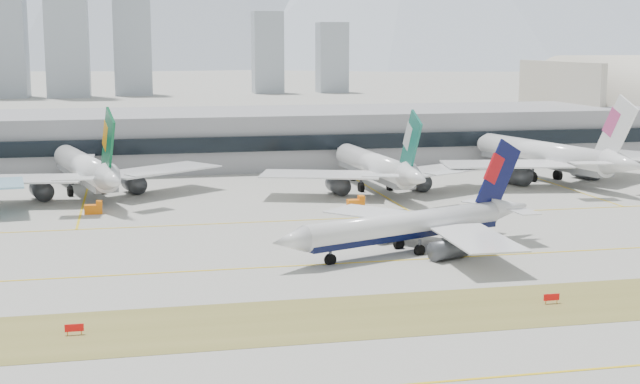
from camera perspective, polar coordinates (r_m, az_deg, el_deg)
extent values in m
plane|color=#A4A299|center=(143.52, -0.21, -4.18)|extent=(3000.00, 3000.00, 0.00)
cube|color=olive|center=(113.53, 3.16, -7.91)|extent=(360.00, 18.00, 0.06)
cube|color=yellow|center=(138.77, 0.22, -4.65)|extent=(360.00, 0.45, 0.04)
cube|color=yellow|center=(92.80, 6.98, -12.02)|extent=(360.00, 0.45, 0.04)
cube|color=yellow|center=(172.28, -2.27, -1.86)|extent=(360.00, 0.45, 0.04)
cylinder|color=white|center=(146.25, 5.42, -2.11)|extent=(37.28, 17.58, 4.19)
cube|color=black|center=(146.48, 5.41, -2.55)|extent=(36.34, 16.71, 1.88)
cone|color=white|center=(133.91, -2.02, -3.16)|extent=(6.96, 6.00, 4.19)
cone|color=white|center=(161.51, 11.95, -0.98)|extent=(9.45, 6.95, 4.19)
cube|color=white|center=(158.33, 4.21, -1.43)|extent=(20.99, 21.57, 0.25)
cube|color=white|center=(164.20, 10.22, -0.64)|extent=(6.58, 6.90, 0.17)
cylinder|color=#3F4247|center=(154.50, 4.43, -2.58)|extent=(7.08, 5.21, 3.14)
cube|color=#3F4247|center=(154.24, 4.44, -2.13)|extent=(2.60, 1.24, 1.47)
cube|color=white|center=(140.94, 9.93, -2.92)|extent=(9.86, 20.83, 0.25)
cube|color=white|center=(156.59, 12.94, -1.23)|extent=(4.02, 6.04, 0.17)
cylinder|color=#3F4247|center=(142.83, 8.21, -3.66)|extent=(7.08, 5.21, 3.14)
cube|color=#3F4247|center=(142.55, 8.23, -3.16)|extent=(2.60, 1.24, 1.47)
cube|color=#090D3D|center=(158.71, 11.34, 1.00)|extent=(9.80, 4.04, 13.12)
cube|color=#AD0B13|center=(157.78, 11.08, 1.47)|extent=(4.53, 2.10, 5.62)
cylinder|color=#3F4247|center=(138.60, 0.66, -4.14)|extent=(0.50, 0.50, 2.51)
cylinder|color=black|center=(138.72, 0.66, -4.35)|extent=(2.02, 1.36, 1.88)
cylinder|color=#3F4247|center=(145.55, 6.40, -3.54)|extent=(0.50, 0.50, 2.51)
cylinder|color=black|center=(145.67, 6.39, -3.74)|extent=(2.02, 1.36, 1.88)
cylinder|color=#3F4247|center=(149.68, 5.07, -3.15)|extent=(0.50, 0.50, 2.51)
cylinder|color=black|center=(149.80, 5.07, -3.35)|extent=(2.02, 1.36, 1.88)
cylinder|color=white|center=(208.59, -14.83, 1.57)|extent=(16.35, 43.15, 5.70)
cube|color=slate|center=(208.81, -14.81, 1.14)|extent=(15.30, 42.10, 2.57)
cone|color=white|center=(232.78, -16.10, 2.31)|extent=(7.17, 7.81, 5.70)
cone|color=white|center=(183.04, -13.12, 0.79)|extent=(7.92, 10.70, 5.70)
cube|color=white|center=(206.32, -10.27, 1.41)|extent=(29.45, 26.37, 0.34)
cube|color=white|center=(186.53, -11.04, 1.15)|extent=(8.98, 7.83, 0.23)
cylinder|color=#3F4247|center=(208.13, -11.82, 0.55)|extent=(5.94, 8.03, 4.28)
cube|color=#3F4247|center=(207.88, -11.83, 1.02)|extent=(1.17, 3.00, 2.00)
cube|color=white|center=(199.95, -18.75, 0.80)|extent=(28.76, 15.98, 0.34)
cube|color=white|center=(183.16, -15.51, 0.83)|extent=(8.22, 4.66, 0.23)
cylinder|color=#3F4247|center=(203.95, -17.39, 0.14)|extent=(5.94, 8.03, 4.28)
cube|color=#3F4247|center=(203.69, -17.42, 0.61)|extent=(1.17, 3.00, 2.00)
cube|color=#0B502D|center=(185.06, -13.42, 2.98)|extent=(3.49, 11.67, 15.29)
cube|color=orange|center=(186.04, -13.52, 3.53)|extent=(1.96, 5.36, 6.54)
cylinder|color=#3F4247|center=(225.13, -15.65, 0.92)|extent=(0.68, 0.68, 3.42)
cylinder|color=black|center=(225.23, -15.64, 0.74)|extent=(1.61, 2.73, 2.57)
cylinder|color=#3F4247|center=(207.37, -15.70, 0.21)|extent=(0.68, 0.68, 3.42)
cylinder|color=black|center=(207.49, -15.70, 0.01)|extent=(1.61, 2.73, 2.57)
cylinder|color=#3F4247|center=(208.87, -13.71, 0.36)|extent=(0.68, 0.68, 3.42)
cylinder|color=black|center=(208.98, -13.70, 0.16)|extent=(1.61, 2.73, 2.57)
cylinder|color=white|center=(207.71, 3.48, 1.76)|extent=(8.44, 41.57, 5.46)
cube|color=slate|center=(207.92, 3.47, 1.35)|extent=(7.56, 40.69, 2.46)
cone|color=white|center=(230.06, 1.48, 2.53)|extent=(5.90, 6.69, 5.46)
cone|color=white|center=(184.31, 6.13, 0.95)|extent=(6.11, 9.55, 5.46)
cube|color=white|center=(207.73, 7.87, 1.46)|extent=(28.82, 22.34, 0.33)
cube|color=white|center=(188.60, 7.92, 1.23)|extent=(8.59, 6.60, 0.22)
cylinder|color=#3F4247|center=(208.71, 6.32, 0.70)|extent=(4.58, 7.16, 4.10)
cube|color=#3F4247|center=(208.47, 6.32, 1.14)|extent=(0.62, 2.89, 1.91)
cube|color=white|center=(197.59, 0.04, 1.14)|extent=(28.63, 19.47, 0.33)
cube|color=white|center=(183.28, 3.87, 1.06)|extent=(8.38, 5.73, 0.22)
cylinder|color=#3F4247|center=(202.04, 1.16, 0.46)|extent=(4.58, 7.16, 4.10)
cube|color=#3F4247|center=(201.79, 1.16, 0.92)|extent=(0.62, 2.89, 1.91)
cube|color=#166152|center=(186.10, 5.82, 3.05)|extent=(1.32, 11.42, 14.65)
cube|color=#B7BFC2|center=(186.98, 5.70, 3.57)|extent=(0.97, 5.18, 6.27)
cylinder|color=#3F4247|center=(223.00, 2.11, 1.17)|extent=(0.66, 0.66, 3.28)
cylinder|color=black|center=(223.10, 2.10, 1.00)|extent=(1.13, 2.52, 2.46)
cylinder|color=#3F4247|center=(206.11, 2.64, 0.48)|extent=(0.66, 0.66, 3.28)
cylinder|color=black|center=(206.22, 2.64, 0.29)|extent=(1.13, 2.52, 2.46)
cylinder|color=#3F4247|center=(208.50, 4.49, 0.56)|extent=(0.66, 0.66, 3.28)
cylinder|color=black|center=(208.61, 4.49, 0.38)|extent=(1.13, 2.52, 2.46)
cylinder|color=white|center=(229.89, 14.07, 2.41)|extent=(16.19, 45.95, 6.05)
cube|color=slate|center=(230.10, 14.05, 1.99)|extent=(15.10, 44.85, 2.72)
cone|color=white|center=(250.73, 10.27, 3.11)|extent=(7.47, 8.17, 6.05)
cone|color=white|center=(209.07, 18.91, 1.70)|extent=(8.19, 11.27, 6.05)
cube|color=white|center=(235.72, 18.18, 2.16)|extent=(31.44, 27.57, 0.36)
cylinder|color=#3F4247|center=(234.69, 16.66, 1.39)|extent=(6.14, 8.45, 4.54)
cube|color=#3F4247|center=(234.45, 16.68, 1.83)|extent=(1.16, 3.20, 2.12)
cube|color=white|center=(214.75, 11.80, 1.76)|extent=(30.78, 17.70, 0.36)
cube|color=white|center=(205.05, 16.96, 1.79)|extent=(8.83, 5.17, 0.24)
cylinder|color=#3F4247|center=(220.86, 12.43, 1.08)|extent=(6.14, 8.45, 4.54)
cube|color=#3F4247|center=(220.61, 12.45, 1.54)|extent=(1.16, 3.20, 2.12)
cube|color=white|center=(210.56, 18.41, 3.75)|extent=(3.38, 12.45, 16.23)
cube|color=#D44A8C|center=(211.33, 18.20, 4.26)|extent=(1.93, 5.71, 6.95)
cylinder|color=#3F4247|center=(244.10, 11.46, 1.76)|extent=(0.73, 0.73, 3.63)
cylinder|color=black|center=(244.20, 11.45, 1.58)|extent=(1.64, 2.89, 2.72)
cylinder|color=#3F4247|center=(227.09, 13.45, 1.11)|extent=(0.73, 0.73, 3.63)
cylinder|color=black|center=(227.20, 13.44, 0.92)|extent=(1.64, 2.89, 2.72)
cylinder|color=#3F4247|center=(232.05, 14.97, 1.22)|extent=(0.73, 0.73, 3.63)
cylinder|color=black|center=(232.15, 14.97, 1.04)|extent=(1.64, 2.89, 2.72)
cube|color=gray|center=(254.46, -5.58, 3.50)|extent=(280.00, 42.00, 15.00)
cube|color=black|center=(233.19, -4.97, 3.07)|extent=(280.00, 1.20, 4.00)
cube|color=beige|center=(305.50, 14.99, 5.46)|extent=(2.00, 57.00, 27.90)
cube|color=red|center=(109.79, -15.46, -8.38)|extent=(2.20, 0.15, 0.90)
cylinder|color=orange|center=(110.04, -15.86, -8.71)|extent=(0.10, 0.10, 0.50)
cylinder|color=orange|center=(109.93, -15.02, -8.69)|extent=(0.10, 0.10, 0.50)
cube|color=red|center=(122.00, 14.60, -6.53)|extent=(2.20, 0.15, 0.90)
cylinder|color=orange|center=(121.83, 14.25, -6.86)|extent=(0.10, 0.10, 0.50)
cylinder|color=orange|center=(122.53, 14.92, -6.79)|extent=(0.10, 0.10, 0.50)
cube|color=orange|center=(185.00, -14.30, -1.08)|extent=(3.50, 2.00, 1.80)
cube|color=orange|center=(184.75, -13.95, -0.70)|extent=(1.20, 1.80, 1.00)
cylinder|color=black|center=(184.37, -14.68, -1.31)|extent=(0.70, 0.30, 0.70)
cylinder|color=black|center=(185.94, -14.66, -1.22)|extent=(0.70, 0.30, 0.70)
cylinder|color=black|center=(184.27, -13.93, -1.28)|extent=(0.70, 0.30, 0.70)
cylinder|color=black|center=(185.84, -13.92, -1.19)|extent=(0.70, 0.30, 0.70)
cube|color=orange|center=(185.54, 2.30, -0.76)|extent=(3.50, 2.00, 1.80)
cube|color=orange|center=(185.63, 2.66, -0.38)|extent=(1.20, 1.80, 1.00)
cylinder|color=black|center=(184.59, 2.00, -0.99)|extent=(0.70, 0.30, 0.70)
cylinder|color=black|center=(186.11, 1.88, -0.90)|extent=(0.70, 0.30, 0.70)
cylinder|color=black|center=(185.18, 2.72, -0.96)|extent=(0.70, 0.30, 0.70)
cylinder|color=black|center=(186.70, 2.59, -0.87)|extent=(0.70, 0.30, 0.70)
cube|color=#959FAA|center=(596.36, -19.75, 9.55)|extent=(30.00, 27.00, 80.00)
cube|color=#959FAA|center=(587.93, -15.96, 11.21)|extent=(26.00, 23.40, 110.00)
cube|color=#959FAA|center=(601.45, -11.93, 9.41)|extent=(24.00, 21.60, 70.00)
cube|color=#959FAA|center=(613.68, -3.37, 8.90)|extent=(20.00, 18.00, 55.00)
cube|color=#959FAA|center=(622.19, 0.77, 8.60)|extent=(20.00, 18.00, 48.00)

